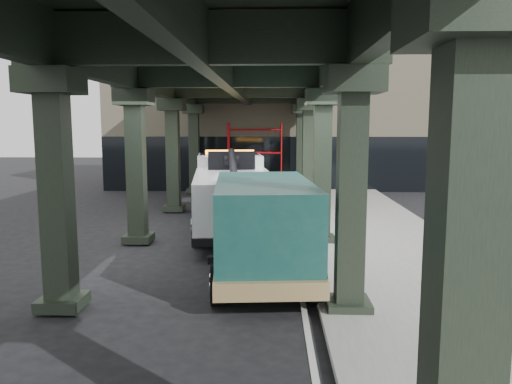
# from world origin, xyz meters

# --- Properties ---
(ground) EXTENTS (90.00, 90.00, 0.00)m
(ground) POSITION_xyz_m (0.00, 0.00, 0.00)
(ground) COLOR black
(ground) RESTS_ON ground
(sidewalk) EXTENTS (5.00, 40.00, 0.15)m
(sidewalk) POSITION_xyz_m (4.50, 2.00, 0.07)
(sidewalk) COLOR gray
(sidewalk) RESTS_ON ground
(lane_stripe) EXTENTS (0.12, 38.00, 0.01)m
(lane_stripe) POSITION_xyz_m (1.70, 2.00, 0.01)
(lane_stripe) COLOR silver
(lane_stripe) RESTS_ON ground
(viaduct) EXTENTS (7.40, 32.00, 6.40)m
(viaduct) POSITION_xyz_m (-0.40, 2.00, 5.46)
(viaduct) COLOR black
(viaduct) RESTS_ON ground
(building) EXTENTS (22.00, 10.00, 8.00)m
(building) POSITION_xyz_m (2.00, 20.00, 4.00)
(building) COLOR #C6B793
(building) RESTS_ON ground
(scaffolding) EXTENTS (3.08, 0.88, 4.00)m
(scaffolding) POSITION_xyz_m (0.00, 14.64, 2.11)
(scaffolding) COLOR red
(scaffolding) RESTS_ON ground
(tow_truck) EXTENTS (3.62, 9.42, 3.02)m
(tow_truck) POSITION_xyz_m (-0.49, 4.31, 1.47)
(tow_truck) COLOR black
(tow_truck) RESTS_ON ground
(towed_van) EXTENTS (2.92, 6.40, 2.53)m
(towed_van) POSITION_xyz_m (0.77, -1.53, 1.36)
(towed_van) COLOR #12403B
(towed_van) RESTS_ON ground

